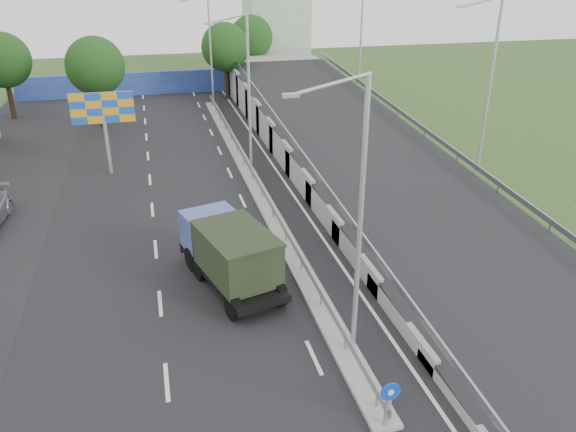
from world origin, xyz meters
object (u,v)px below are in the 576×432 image
object	(u,v)px
billboard	(103,113)
dump_truck	(229,251)
lamp_post_mid	(246,86)
church	(276,30)
lamp_post_near	(356,210)
lamp_post_far	(208,44)
sign_bollard	(389,404)

from	to	relation	value
billboard	dump_truck	xyz separation A→B (m)	(5.67, -16.07, -2.57)
lamp_post_mid	billboard	xyz separation A→B (m)	(-9.11, 2.00, -1.62)
church	dump_truck	xyz separation A→B (m)	(-13.33, -48.07, -3.69)
lamp_post_near	lamp_post_mid	xyz separation A→B (m)	(0.00, 20.00, 0.00)
lamp_post_mid	lamp_post_far	world-z (taller)	same
sign_bollard	lamp_post_near	distance (m)	6.12
sign_bollard	lamp_post_near	world-z (taller)	lamp_post_near
sign_bollard	lamp_post_near	bearing A→B (deg)	88.36
lamp_post_near	billboard	size ratio (longest dim) A/B	1.83
lamp_post_near	billboard	distance (m)	23.87
church	billboard	world-z (taller)	church
lamp_post_near	billboard	xyz separation A→B (m)	(-9.11, 22.00, -1.62)
lamp_post_mid	billboard	distance (m)	9.47
lamp_post_near	dump_truck	distance (m)	8.03
billboard	lamp_post_near	bearing A→B (deg)	-67.51
billboard	lamp_post_mid	bearing A→B (deg)	-12.38
lamp_post_far	church	bearing A→B (deg)	54.76
lamp_post_far	church	world-z (taller)	church
dump_truck	sign_bollard	bearing A→B (deg)	-86.52
lamp_post_near	lamp_post_far	xyz separation A→B (m)	(0.00, 40.00, 0.00)
lamp_post_mid	church	bearing A→B (deg)	73.78
lamp_post_near	lamp_post_far	world-z (taller)	same
sign_bollard	lamp_post_near	xyz separation A→B (m)	(0.11, 3.83, 4.77)
sign_bollard	lamp_post_mid	world-z (taller)	lamp_post_mid
lamp_post_mid	lamp_post_far	size ratio (longest dim) A/B	1.00
sign_bollard	billboard	world-z (taller)	billboard
sign_bollard	billboard	xyz separation A→B (m)	(-9.00, 25.83, 3.15)
lamp_post_near	church	distance (m)	54.90
lamp_post_near	billboard	bearing A→B (deg)	112.49
lamp_post_mid	lamp_post_near	bearing A→B (deg)	-90.00
lamp_post_near	lamp_post_mid	world-z (taller)	same
lamp_post_mid	church	xyz separation A→B (m)	(9.89, 34.00, -0.50)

